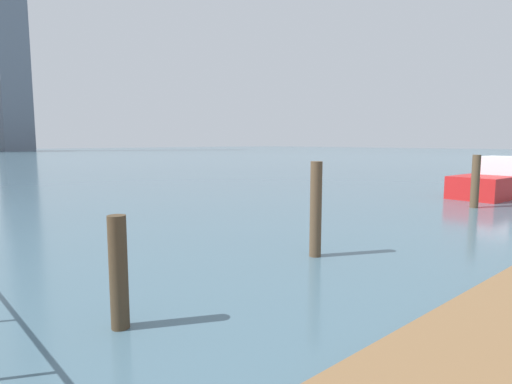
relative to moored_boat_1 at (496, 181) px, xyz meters
The scene contains 6 objects.
ground_plane 18.64m from the moored_boat_1, 166.03° to the left, with size 300.00×300.00×0.00m, color #476675.
dock_piling_1 4.50m from the moored_boat_1, behind, with size 0.30×0.30×2.03m, color brown.
dock_piling_2 19.18m from the moored_boat_1, behind, with size 0.25×0.25×1.56m, color #473826.
dock_piling_3 14.36m from the moored_boat_1, behind, with size 0.26×0.26×2.11m, color brown.
moored_boat_1 is the anchor object (origin of this frame).
skyline_tower_3 123.34m from the moored_boat_1, 87.10° to the left, with size 7.28×7.12×65.89m, color slate.
Camera 1 is at (-3.30, 8.29, 2.54)m, focal length 29.68 mm.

